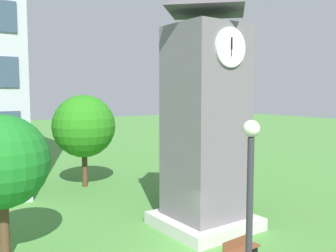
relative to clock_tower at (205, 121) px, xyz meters
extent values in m
cube|color=slate|center=(0.00, 0.00, -0.39)|extent=(3.28, 3.28, 10.05)
cube|color=beige|center=(0.00, 0.00, -5.11)|extent=(4.43, 4.43, 0.60)
cylinder|color=white|center=(0.00, -1.69, 3.43)|extent=(1.80, 0.12, 1.80)
cylinder|color=white|center=(1.69, 0.00, 3.43)|extent=(0.12, 1.80, 1.80)
cube|color=black|center=(0.00, -1.76, 3.59)|extent=(0.08, 0.05, 0.54)
cube|color=black|center=(0.00, -1.77, 3.43)|extent=(0.06, 0.06, 0.81)
cube|color=brown|center=(-1.21, -3.76, -4.96)|extent=(1.83, 0.60, 0.06)
cube|color=brown|center=(-1.23, -3.54, -4.73)|extent=(1.80, 0.17, 0.40)
cube|color=black|center=(-0.49, -3.71, -5.19)|extent=(0.11, 0.44, 0.45)
sphere|color=#F2EFCC|center=(-6.27, -8.70, 0.68)|extent=(0.36, 0.36, 0.36)
cylinder|color=#513823|center=(3.12, 2.75, -4.21)|extent=(0.39, 0.39, 2.41)
sphere|color=#26691D|center=(3.12, 2.75, -1.66)|extent=(3.81, 3.81, 3.81)
cylinder|color=#513823|center=(-1.82, 11.11, -4.00)|extent=(0.39, 0.39, 2.83)
sphere|color=#28801A|center=(-1.82, 11.11, -1.01)|extent=(4.47, 4.47, 4.47)
cylinder|color=#513823|center=(-9.06, 2.02, -4.06)|extent=(0.40, 0.40, 2.70)
sphere|color=#1A7523|center=(-9.06, 2.02, -1.38)|extent=(3.82, 3.82, 3.82)
camera|label=1|loc=(-12.04, -13.93, 1.43)|focal=39.61mm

